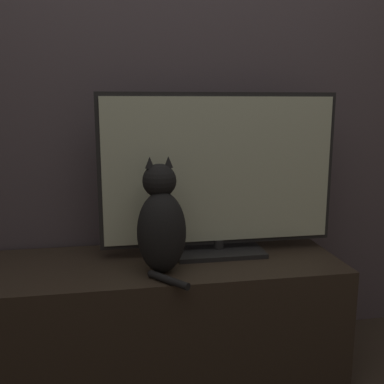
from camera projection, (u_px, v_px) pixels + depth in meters
name	position (u px, v px, depth m)	size (l,w,h in m)	color
wall_back	(153.00, 76.00, 2.06)	(4.80, 0.05, 2.60)	#564C51
tv_stand	(164.00, 317.00, 1.96)	(1.50, 0.54, 0.52)	#33281E
tv	(219.00, 176.00, 1.95)	(1.04, 0.23, 0.71)	black
cat	(161.00, 224.00, 1.76)	(0.21, 0.32, 0.46)	black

